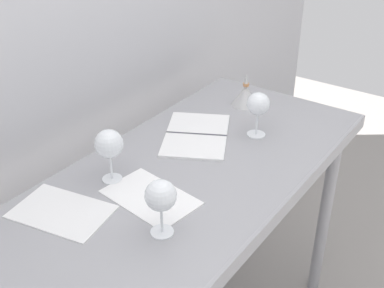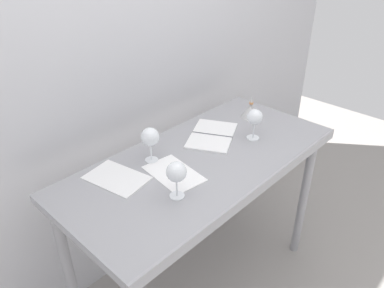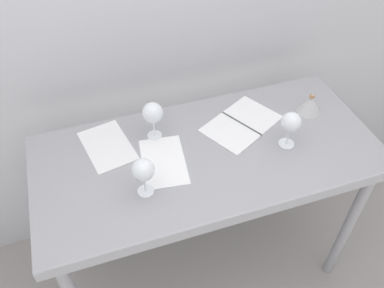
% 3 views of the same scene
% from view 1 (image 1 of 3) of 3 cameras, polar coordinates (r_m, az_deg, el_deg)
% --- Properties ---
extents(back_wall, '(3.80, 0.04, 2.60)m').
position_cam_1_polar(back_wall, '(1.70, -14.41, 13.89)').
color(back_wall, '#BBBBC0').
rests_on(back_wall, ground_plane).
extents(steel_counter, '(1.40, 0.65, 0.90)m').
position_cam_1_polar(steel_counter, '(1.62, -0.27, -6.12)').
color(steel_counter, '#939398').
rests_on(steel_counter, ground_plane).
extents(wine_glass_near_left, '(0.08, 0.08, 0.16)m').
position_cam_1_polar(wine_glass_near_left, '(1.24, -3.63, -6.13)').
color(wine_glass_near_left, white).
rests_on(wine_glass_near_left, steel_counter).
extents(wine_glass_near_right, '(0.08, 0.08, 0.16)m').
position_cam_1_polar(wine_glass_near_right, '(1.71, 7.65, 4.45)').
color(wine_glass_near_right, white).
rests_on(wine_glass_near_right, steel_counter).
extents(wine_glass_far_left, '(0.09, 0.09, 0.17)m').
position_cam_1_polar(wine_glass_far_left, '(1.47, -9.57, -0.12)').
color(wine_glass_far_left, white).
rests_on(wine_glass_far_left, steel_counter).
extents(open_notebook, '(0.39, 0.34, 0.01)m').
position_cam_1_polar(open_notebook, '(1.74, 0.50, 1.08)').
color(open_notebook, white).
rests_on(open_notebook, steel_counter).
extents(tasting_sheet_upper, '(0.22, 0.29, 0.00)m').
position_cam_1_polar(tasting_sheet_upper, '(1.43, -14.81, -7.55)').
color(tasting_sheet_upper, white).
rests_on(tasting_sheet_upper, steel_counter).
extents(tasting_sheet_lower, '(0.20, 0.29, 0.00)m').
position_cam_1_polar(tasting_sheet_lower, '(1.44, -4.76, -6.17)').
color(tasting_sheet_lower, white).
rests_on(tasting_sheet_lower, steel_counter).
extents(decanter_funnel, '(0.11, 0.11, 0.13)m').
position_cam_1_polar(decanter_funnel, '(1.97, 6.19, 5.65)').
color(decanter_funnel, '#B5B5B5').
rests_on(decanter_funnel, steel_counter).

